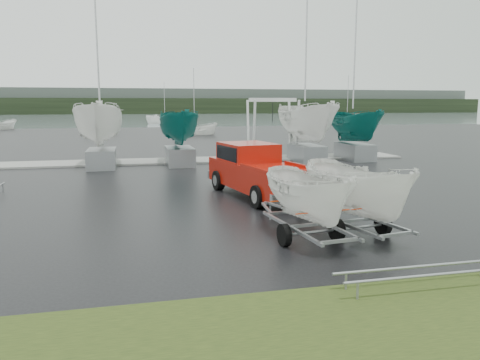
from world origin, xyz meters
TOP-DOWN VIEW (x-y plane):
  - ground_plane at (0.00, 0.00)m, footprint 120.00×120.00m
  - lake at (0.00, 100.00)m, footprint 300.00×300.00m
  - grass_verge at (0.00, -11.00)m, footprint 40.00×40.00m
  - dock at (0.00, 13.00)m, footprint 30.00×3.00m
  - treeline at (0.00, 170.00)m, footprint 300.00×8.00m
  - far_hill at (0.00, 178.00)m, footprint 300.00×6.00m
  - pickup_truck at (1.62, 0.86)m, footprint 3.22×6.57m
  - trailer_hitched at (2.82, -5.70)m, footprint 1.93×3.75m
  - trailer_parked at (1.29, -5.88)m, footprint 1.84×3.71m
  - boat_hoist at (6.06, 13.00)m, footprint 3.30×2.18m
  - keelboat_0 at (-5.04, 11.00)m, footprint 2.72×3.20m
  - keelboat_1 at (-0.44, 11.20)m, footprint 2.27×3.20m
  - keelboat_2 at (7.78, 11.00)m, footprint 2.73×3.20m
  - keelboat_3 at (11.34, 11.30)m, footprint 2.25×3.20m
  - moored_boat_1 at (-6.94, 45.15)m, footprint 3.76×3.80m
  - moored_boat_2 at (4.27, 39.43)m, footprint 2.47×2.42m
  - moored_boat_3 at (28.99, 48.90)m, footprint 2.79×2.84m
  - moored_boat_4 at (-22.16, 58.07)m, footprint 3.15×3.16m
  - moored_boat_5 at (3.29, 75.31)m, footprint 3.71×3.66m

SIDE VIEW (x-z plane):
  - lake at x=0.00m, z-range -0.01..-0.01m
  - ground_plane at x=0.00m, z-range 0.00..0.00m
  - moored_boat_5 at x=3.29m, z-range -5.94..5.94m
  - moored_boat_1 at x=-6.94m, z-range -5.83..5.84m
  - grass_verge at x=0.00m, z-range 0.00..0.00m
  - moored_boat_3 at x=28.99m, z-range -5.50..5.51m
  - moored_boat_4 at x=-22.16m, z-range -5.48..5.49m
  - moored_boat_2 at x=4.27m, z-range -5.45..5.46m
  - dock at x=0.00m, z-range -0.01..0.11m
  - pickup_truck at x=1.62m, z-range 0.05..2.14m
  - trailer_parked at x=1.29m, z-range 0.20..4.64m
  - trailer_hitched at x=2.82m, z-range 0.21..5.08m
  - boat_hoist at x=6.06m, z-range 0.61..4.73m
  - treeline at x=0.00m, z-range 0.00..6.00m
  - keelboat_3 at x=11.34m, z-range -1.65..8.77m
  - keelboat_1 at x=-0.44m, z-range 0.01..7.14m
  - keelboat_0 at x=-5.04m, z-range -1.12..9.79m
  - keelboat_2 at x=7.78m, z-range -1.11..9.81m
  - far_hill at x=0.00m, z-range 0.00..10.00m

